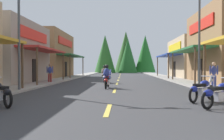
# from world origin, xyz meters

# --- Properties ---
(ground) EXTENTS (10.10, 77.34, 0.10)m
(ground) POSITION_xyz_m (0.00, 23.67, -0.05)
(ground) COLOR #38383A
(sidewalk_left) EXTENTS (2.19, 77.34, 0.12)m
(sidewalk_left) POSITION_xyz_m (-6.14, 23.67, 0.06)
(sidewalk_left) COLOR #9E9991
(sidewalk_left) RESTS_ON ground
(sidewalk_right) EXTENTS (2.19, 77.34, 0.12)m
(sidewalk_right) POSITION_xyz_m (6.14, 23.67, 0.06)
(sidewalk_right) COLOR #9E9991
(sidewalk_right) RESTS_ON ground
(centerline_dashes) EXTENTS (0.16, 51.95, 0.01)m
(centerline_dashes) POSITION_xyz_m (0.00, 26.95, 0.01)
(centerline_dashes) COLOR #E0C64C
(centerline_dashes) RESTS_ON ground
(storefront_left_far) EXTENTS (10.58, 10.97, 6.06)m
(storefront_left_far) POSITION_xyz_m (-11.60, 34.18, 3.03)
(storefront_left_far) COLOR olive
(storefront_left_far) RESTS_ON ground
(storefront_right_far) EXTENTS (8.12, 10.37, 5.07)m
(storefront_right_far) POSITION_xyz_m (10.35, 33.58, 2.54)
(storefront_right_far) COLOR tan
(storefront_right_far) RESTS_ON ground
(streetlamp_left) EXTENTS (2.11, 0.30, 6.43)m
(streetlamp_left) POSITION_xyz_m (-5.14, 14.66, 4.16)
(streetlamp_left) COLOR #474C51
(streetlamp_left) RESTS_ON ground
(streetlamp_right) EXTENTS (2.11, 0.30, 6.89)m
(streetlamp_right) POSITION_xyz_m (5.15, 17.08, 4.42)
(streetlamp_right) COLOR #474C51
(streetlamp_right) RESTS_ON ground
(motorcycle_parked_right_2) EXTENTS (1.78, 1.35, 1.04)m
(motorcycle_parked_right_2) POSITION_xyz_m (3.86, 9.39, 0.49)
(motorcycle_parked_right_2) COLOR black
(motorcycle_parked_right_2) RESTS_ON ground
(motorcycle_parked_right_3) EXTENTS (1.55, 1.61, 1.04)m
(motorcycle_parked_right_3) POSITION_xyz_m (3.73, 10.97, 0.49)
(motorcycle_parked_right_3) COLOR black
(motorcycle_parked_right_3) RESTS_ON ground
(rider_cruising_lead) EXTENTS (0.60, 2.14, 1.57)m
(rider_cruising_lead) POSITION_xyz_m (-0.57, 17.15, 0.66)
(rider_cruising_lead) COLOR black
(rider_cruising_lead) RESTS_ON ground
(rider_cruising_trailing) EXTENTS (0.60, 2.14, 1.57)m
(rider_cruising_trailing) POSITION_xyz_m (-1.13, 22.60, 0.66)
(rider_cruising_trailing) COLOR black
(rider_cruising_trailing) RESTS_ON ground
(pedestrian_by_shop) EXTENTS (0.57, 0.29, 1.74)m
(pedestrian_by_shop) POSITION_xyz_m (6.42, 17.19, 1.01)
(pedestrian_by_shop) COLOR #333F8C
(pedestrian_by_shop) RESTS_ON ground
(pedestrian_browsing) EXTENTS (0.57, 0.28, 1.68)m
(pedestrian_browsing) POSITION_xyz_m (-5.75, 21.73, 0.98)
(pedestrian_browsing) COLOR maroon
(pedestrian_browsing) RESTS_ON ground
(treeline_backdrop) EXTENTS (15.24, 10.98, 10.61)m
(treeline_backdrop) POSITION_xyz_m (1.56, 64.04, 4.72)
(treeline_backdrop) COLOR #1F6423
(treeline_backdrop) RESTS_ON ground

